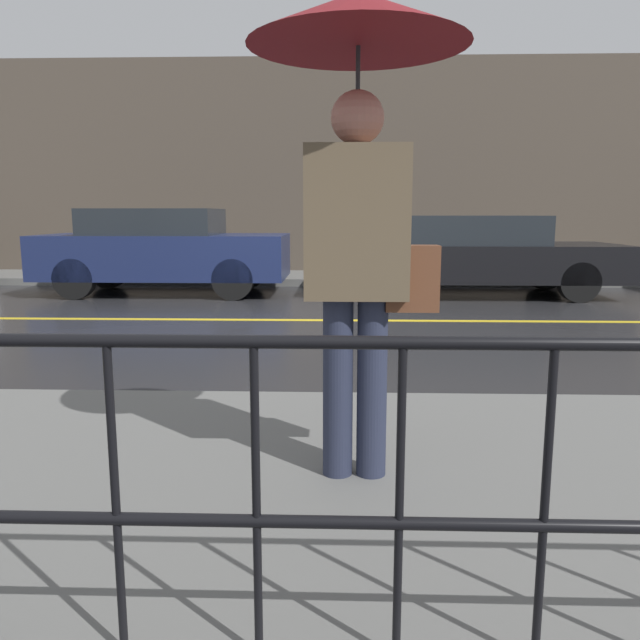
{
  "coord_description": "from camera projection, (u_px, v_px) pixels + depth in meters",
  "views": [
    {
      "loc": [
        0.61,
        -8.0,
        1.38
      ],
      "look_at": [
        0.4,
        -1.73,
        0.3
      ],
      "focal_mm": 35.0,
      "sensor_mm": 36.0,
      "label": 1
    }
  ],
  "objects": [
    {
      "name": "ground_plane",
      "position": [
        294.0,
        320.0,
        8.13
      ],
      "size": [
        80.0,
        80.0,
        0.0
      ],
      "primitive_type": "plane",
      "color": "#262628"
    },
    {
      "name": "railing_foreground",
      "position": [
        113.0,
        457.0,
        1.68
      ],
      "size": [
        12.0,
        0.04,
        0.93
      ],
      "color": "black",
      "rests_on": "sidewalk_near"
    },
    {
      "name": "building_storefront",
      "position": [
        313.0,
        170.0,
        13.5
      ],
      "size": [
        28.0,
        0.3,
        4.61
      ],
      "color": "#4C4238",
      "rests_on": "ground_plane"
    },
    {
      "name": "sidewalk_near",
      "position": [
        211.0,
        491.0,
        2.97
      ],
      "size": [
        28.0,
        2.89,
        0.14
      ],
      "color": "#60605E",
      "rests_on": "ground_plane"
    },
    {
      "name": "car_navy",
      "position": [
        163.0,
        250.0,
        10.7
      ],
      "size": [
        4.16,
        1.72,
        1.45
      ],
      "color": "#19234C",
      "rests_on": "ground_plane"
    },
    {
      "name": "sidewalk_far",
      "position": [
        311.0,
        278.0,
        12.78
      ],
      "size": [
        28.0,
        1.91,
        0.14
      ],
      "color": "#60605E",
      "rests_on": "ground_plane"
    },
    {
      "name": "lane_marking",
      "position": [
        294.0,
        320.0,
        8.13
      ],
      "size": [
        25.2,
        0.12,
        0.01
      ],
      "color": "gold",
      "rests_on": "ground_plane"
    },
    {
      "name": "car_black",
      "position": [
        471.0,
        254.0,
        10.53
      ],
      "size": [
        4.74,
        1.87,
        1.34
      ],
      "color": "black",
      "rests_on": "ground_plane"
    },
    {
      "name": "pedestrian",
      "position": [
        359.0,
        121.0,
        2.73
      ],
      "size": [
        0.97,
        0.97,
        2.17
      ],
      "color": "#23283D",
      "rests_on": "sidewalk_near"
    }
  ]
}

